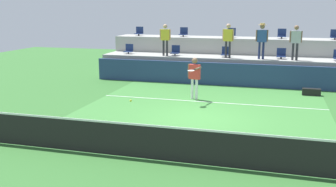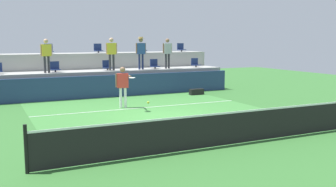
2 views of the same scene
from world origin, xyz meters
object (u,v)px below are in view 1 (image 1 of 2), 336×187
object	(u,v)px
stadium_chair_upper_center	(231,34)
stadium_chair_upper_left	(184,33)
stadium_chair_lower_right	(281,54)
spectator_in_white	(296,39)
stadium_chair_lower_far_left	(129,50)
spectator_in_grey	(165,37)
stadium_chair_upper_far_left	(139,32)
stadium_chair_upper_far_right	(335,35)
stadium_chair_lower_center	(226,53)
stadium_chair_upper_right	(282,35)
stadium_chair_lower_left	(175,51)
equipment_bag	(311,92)
spectator_leaning_on_rail	(228,37)
tennis_ball	(131,101)
spectator_with_hat	(262,37)
tennis_player	(194,74)

from	to	relation	value
stadium_chair_upper_center	stadium_chair_upper_left	bearing A→B (deg)	180.00
stadium_chair_lower_right	spectator_in_white	world-z (taller)	spectator_in_white
stadium_chair_lower_far_left	spectator_in_grey	distance (m)	2.34
stadium_chair_upper_far_left	stadium_chair_upper_far_right	world-z (taller)	same
stadium_chair_lower_center	stadium_chair_upper_right	size ratio (longest dim) A/B	1.00
stadium_chair_upper_left	stadium_chair_lower_left	bearing A→B (deg)	-90.16
stadium_chair_lower_right	stadium_chair_lower_left	bearing A→B (deg)	180.00
stadium_chair_lower_right	equipment_bag	xyz separation A→B (m)	(1.33, -2.39, -1.31)
spectator_leaning_on_rail	tennis_ball	xyz separation A→B (m)	(-1.73, -8.96, -1.26)
stadium_chair_lower_right	equipment_bag	world-z (taller)	stadium_chair_lower_right
stadium_chair_upper_far_right	spectator_with_hat	bearing A→B (deg)	-148.44
tennis_player	equipment_bag	xyz separation A→B (m)	(4.73, 2.10, -0.91)
stadium_chair_upper_left	stadium_chair_upper_center	bearing A→B (deg)	0.00
stadium_chair_upper_far_right	tennis_ball	distance (m)	13.18
stadium_chair_lower_far_left	spectator_in_white	distance (m)	8.67
stadium_chair_upper_center	spectator_in_white	world-z (taller)	spectator_in_white
stadium_chair_lower_center	spectator_in_grey	size ratio (longest dim) A/B	0.32
stadium_chair_upper_center	spectator_in_grey	size ratio (longest dim) A/B	0.32
tennis_player	tennis_ball	bearing A→B (deg)	-100.57
spectator_in_grey	equipment_bag	distance (m)	7.72
stadium_chair_lower_far_left	spectator_in_grey	world-z (taller)	spectator_in_grey
tennis_player	tennis_ball	distance (m)	4.94
stadium_chair_lower_center	spectator_with_hat	bearing A→B (deg)	-12.27
stadium_chair_upper_far_left	stadium_chair_upper_right	size ratio (longest dim) A/B	1.00
stadium_chair_upper_far_left	stadium_chair_upper_right	bearing A→B (deg)	0.00
spectator_in_white	equipment_bag	size ratio (longest dim) A/B	2.18
stadium_chair_lower_far_left	stadium_chair_upper_center	bearing A→B (deg)	18.67
stadium_chair_upper_left	spectator_in_grey	world-z (taller)	spectator_in_grey
spectator_in_grey	spectator_in_white	bearing A→B (deg)	0.00
stadium_chair_lower_left	tennis_ball	xyz separation A→B (m)	(1.08, -9.35, -0.46)
stadium_chair_lower_left	stadium_chair_lower_center	xyz separation A→B (m)	(2.67, 0.00, 0.00)
spectator_in_grey	spectator_with_hat	xyz separation A→B (m)	(4.87, 0.00, 0.09)
spectator_with_hat	spectator_in_white	bearing A→B (deg)	-0.00
stadium_chair_upper_right	equipment_bag	xyz separation A→B (m)	(1.35, -4.19, -2.16)
stadium_chair_lower_left	spectator_with_hat	xyz separation A→B (m)	(4.43, -0.38, 0.85)
stadium_chair_upper_right	spectator_in_white	world-z (taller)	spectator_in_white
tennis_ball	spectator_with_hat	bearing A→B (deg)	69.49
stadium_chair_lower_far_left	spectator_in_grey	bearing A→B (deg)	-9.97
spectator_with_hat	spectator_in_white	xyz separation A→B (m)	(1.57, -0.00, -0.07)
stadium_chair_lower_center	spectator_in_grey	distance (m)	3.22
stadium_chair_upper_far_left	tennis_ball	world-z (taller)	stadium_chair_upper_far_left
spectator_leaning_on_rail	tennis_ball	world-z (taller)	spectator_leaning_on_rail
stadium_chair_lower_far_left	stadium_chair_upper_right	size ratio (longest dim) A/B	1.00
stadium_chair_upper_left	stadium_chair_upper_far_right	world-z (taller)	same
stadium_chair_upper_center	spectator_in_white	size ratio (longest dim) A/B	0.31
stadium_chair_lower_center	spectator_with_hat	size ratio (longest dim) A/B	0.30
stadium_chair_upper_far_right	stadium_chair_lower_right	bearing A→B (deg)	-145.34
spectator_in_grey	stadium_chair_lower_far_left	bearing A→B (deg)	170.03
stadium_chair_upper_left	tennis_player	distance (m)	6.71
stadium_chair_lower_center	stadium_chair_upper_far_right	bearing A→B (deg)	18.69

